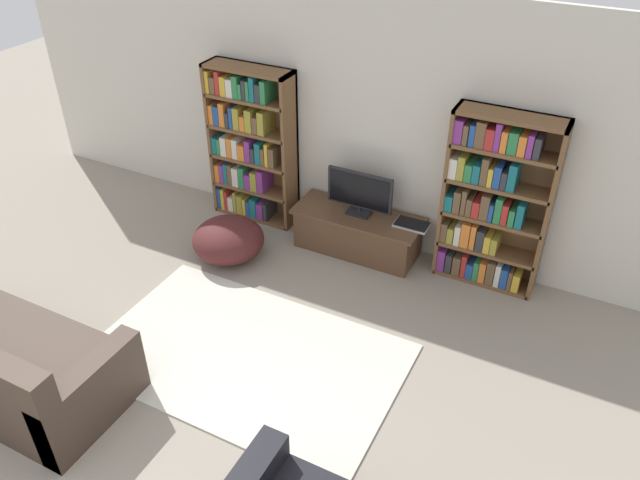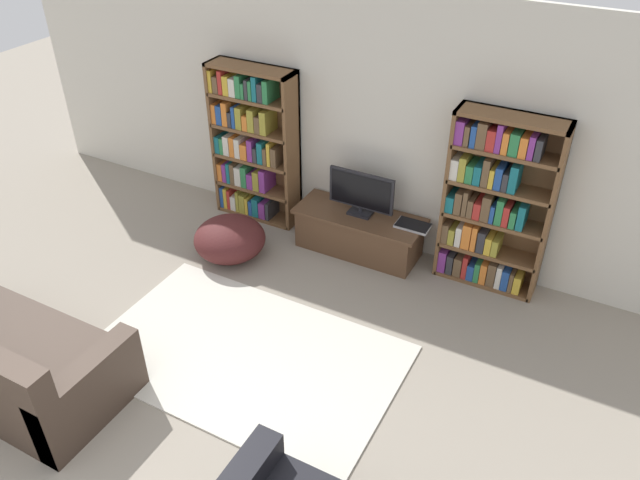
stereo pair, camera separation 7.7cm
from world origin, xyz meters
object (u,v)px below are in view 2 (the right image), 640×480
(tv_stand, at_px, (359,232))
(laptop, at_px, (413,226))
(bookshelf_right, at_px, (492,204))
(television, at_px, (361,193))
(beanbag_ottoman, at_px, (230,239))
(bookshelf_left, at_px, (252,144))

(tv_stand, height_order, laptop, laptop)
(bookshelf_right, bearing_deg, television, -174.52)
(tv_stand, bearing_deg, bookshelf_right, 6.13)
(laptop, bearing_deg, beanbag_ottoman, -155.94)
(tv_stand, xyz_separation_m, television, (0.00, 0.01, 0.46))
(tv_stand, distance_m, laptop, 0.61)
(bookshelf_left, height_order, bookshelf_right, same)
(television, bearing_deg, laptop, 3.04)
(television, height_order, beanbag_ottoman, television)
(tv_stand, distance_m, beanbag_ottoman, 1.33)
(tv_stand, height_order, television, television)
(bookshelf_right, distance_m, tv_stand, 1.41)
(television, xyz_separation_m, laptop, (0.56, 0.03, -0.23))
(bookshelf_right, relative_size, tv_stand, 1.30)
(bookshelf_left, xyz_separation_m, bookshelf_right, (2.62, 0.00, -0.01))
(tv_stand, xyz_separation_m, laptop, (0.56, 0.04, 0.23))
(tv_stand, xyz_separation_m, beanbag_ottoman, (-1.13, -0.71, -0.02))
(bookshelf_left, relative_size, tv_stand, 1.30)
(bookshelf_right, distance_m, beanbag_ottoman, 2.61)
(bookshelf_right, relative_size, laptop, 5.08)
(tv_stand, height_order, beanbag_ottoman, tv_stand)
(bookshelf_left, relative_size, laptop, 5.08)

